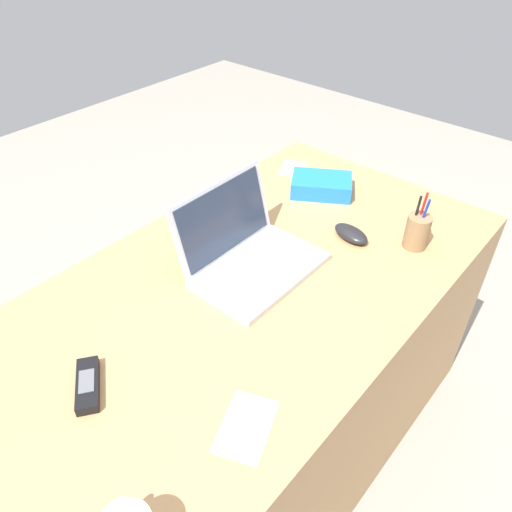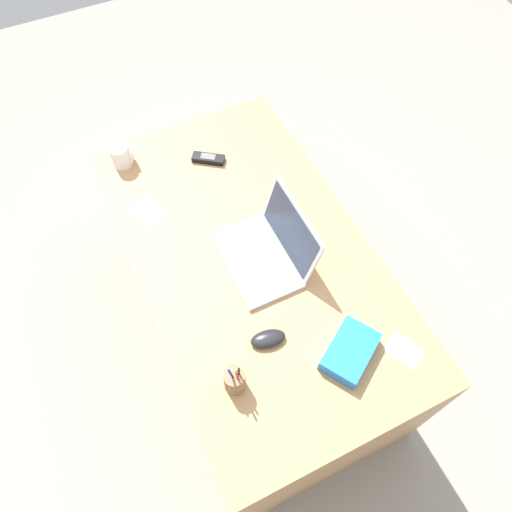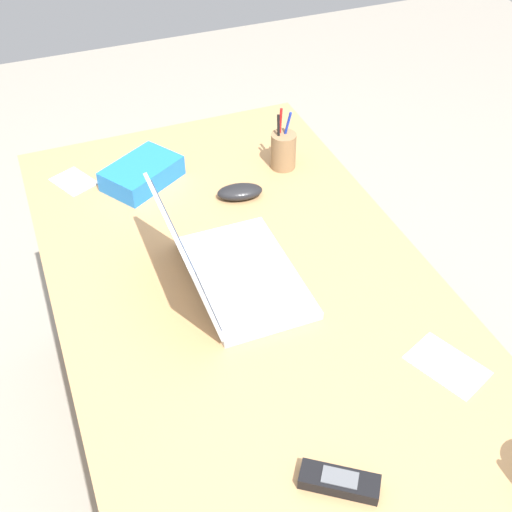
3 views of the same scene
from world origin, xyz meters
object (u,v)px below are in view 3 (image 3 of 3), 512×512
at_px(laptop, 227,269).
at_px(pen_holder, 283,150).
at_px(snack_bag, 142,173).
at_px(cordless_phone, 339,482).
at_px(computer_mouse, 240,192).

height_order(laptop, pen_holder, laptop).
height_order(pen_holder, snack_bag, pen_holder).
bearing_deg(pen_holder, cordless_phone, 162.32).
relative_size(pen_holder, snack_bag, 0.87).
bearing_deg(computer_mouse, snack_bag, 64.68).
xyz_separation_m(laptop, cordless_phone, (-0.51, -0.01, -0.03)).
xyz_separation_m(laptop, pen_holder, (0.37, -0.29, 0.01)).
height_order(cordless_phone, pen_holder, pen_holder).
bearing_deg(laptop, pen_holder, -37.90).
xyz_separation_m(computer_mouse, cordless_phone, (-0.80, 0.13, -0.00)).
bearing_deg(laptop, snack_bag, 9.67).
bearing_deg(computer_mouse, cordless_phone, -178.31).
height_order(computer_mouse, pen_holder, pen_holder).
xyz_separation_m(laptop, snack_bag, (0.44, 0.08, -0.02)).
bearing_deg(snack_bag, pen_holder, -100.32).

